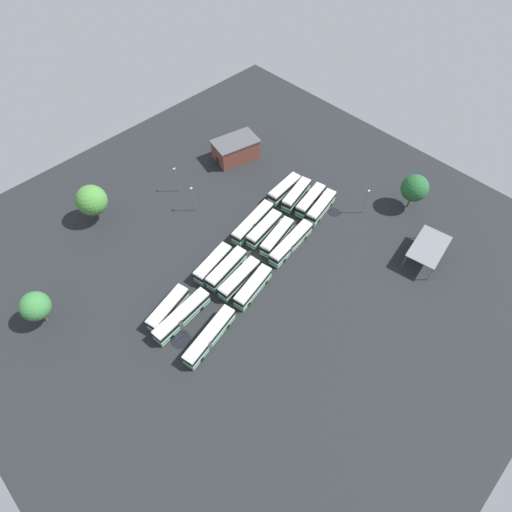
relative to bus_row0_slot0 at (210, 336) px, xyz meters
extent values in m
plane|color=black|center=(20.28, 8.90, -1.86)|extent=(120.44, 120.44, 0.00)
cube|color=silver|center=(0.05, 0.01, -0.02)|extent=(13.71, 5.20, 3.08)
cube|color=beige|center=(0.05, 0.01, 1.59)|extent=(13.14, 4.89, 0.14)
cube|color=black|center=(0.05, 0.01, 0.47)|extent=(13.78, 5.25, 0.98)
cube|color=#2D8C4C|center=(0.05, 0.01, -0.88)|extent=(13.78, 5.25, 0.62)
cube|color=black|center=(6.66, 1.38, 0.57)|extent=(0.48, 2.03, 1.13)
cube|color=#47474C|center=(-1.40, -0.29, -0.02)|extent=(1.40, 2.69, 2.95)
cylinder|color=black|center=(3.91, 1.99, -1.36)|extent=(1.04, 0.50, 1.00)
cylinder|color=black|center=(4.38, -0.27, -1.36)|extent=(1.04, 0.50, 1.00)
cylinder|color=black|center=(-4.27, 0.29, -1.36)|extent=(1.04, 0.50, 1.00)
cylinder|color=black|center=(-3.80, -1.97, -1.36)|extent=(1.04, 0.50, 1.00)
cube|color=silver|center=(-0.96, 7.30, -0.02)|extent=(13.66, 3.78, 3.08)
cube|color=beige|center=(-0.96, 7.30, 1.59)|extent=(13.10, 3.53, 0.14)
cube|color=black|center=(-0.96, 7.30, 0.47)|extent=(13.73, 3.82, 0.98)
cube|color=#2D8C4C|center=(-0.96, 7.30, -0.88)|extent=(13.73, 3.82, 0.62)
cube|color=black|center=(5.77, 7.94, 0.57)|extent=(0.26, 2.06, 1.13)
cube|color=#47474C|center=(-2.43, 7.16, -0.02)|extent=(1.14, 2.63, 2.95)
cylinder|color=black|center=(3.09, 8.84, -1.36)|extent=(1.02, 0.39, 1.00)
cylinder|color=black|center=(3.31, 6.54, -1.36)|extent=(1.02, 0.39, 1.00)
cylinder|color=black|center=(-5.23, 8.05, -1.36)|extent=(1.02, 0.39, 1.00)
cylinder|color=black|center=(-5.01, 5.75, -1.36)|extent=(1.02, 0.39, 1.00)
cube|color=silver|center=(-1.90, 10.63, -0.02)|extent=(10.79, 4.87, 3.08)
cube|color=beige|center=(-1.90, 10.63, 1.59)|extent=(10.33, 4.58, 0.14)
cube|color=black|center=(-1.90, 10.63, 0.47)|extent=(10.85, 4.92, 0.98)
cube|color=#2D8C4C|center=(-1.90, 10.63, -0.88)|extent=(10.85, 4.92, 0.62)
cube|color=black|center=(3.22, 11.85, 0.57)|extent=(0.54, 2.02, 1.13)
cylinder|color=black|center=(1.00, 12.51, -1.36)|extent=(1.04, 0.52, 1.00)
cylinder|color=black|center=(1.54, 10.26, -1.36)|extent=(1.04, 0.52, 1.00)
cylinder|color=black|center=(-5.33, 11.00, -1.36)|extent=(1.04, 0.52, 1.00)
cylinder|color=black|center=(-4.79, 8.75, -1.36)|extent=(1.04, 0.52, 1.00)
cube|color=silver|center=(13.99, 2.25, -0.02)|extent=(10.86, 4.52, 3.08)
cube|color=beige|center=(13.99, 2.25, 1.59)|extent=(10.40, 4.24, 0.14)
cube|color=black|center=(13.99, 2.25, 0.47)|extent=(10.91, 4.56, 0.98)
cube|color=#2D8C4C|center=(13.99, 2.25, -0.88)|extent=(10.91, 4.56, 0.62)
cube|color=black|center=(19.19, 3.28, 0.57)|extent=(0.46, 2.03, 1.13)
cylinder|color=black|center=(16.98, 4.02, -1.36)|extent=(1.04, 0.49, 1.00)
cylinder|color=black|center=(17.43, 1.75, -1.36)|extent=(1.04, 0.49, 1.00)
cylinder|color=black|center=(10.55, 2.75, -1.36)|extent=(1.04, 0.49, 1.00)
cylinder|color=black|center=(11.00, 0.48, -1.36)|extent=(1.04, 0.49, 1.00)
cube|color=silver|center=(13.39, 5.83, -0.02)|extent=(11.24, 3.84, 3.08)
cube|color=beige|center=(13.39, 5.83, 1.59)|extent=(10.78, 3.59, 0.14)
cube|color=black|center=(13.39, 5.83, 0.47)|extent=(11.30, 3.88, 0.98)
cube|color=#2D8C4C|center=(13.39, 5.83, -0.88)|extent=(11.30, 3.88, 0.62)
cube|color=black|center=(18.87, 6.51, 0.57)|extent=(0.31, 2.05, 1.13)
cylinder|color=black|center=(16.64, 7.40, -1.36)|extent=(1.03, 0.42, 1.00)
cylinder|color=black|center=(16.92, 5.10, -1.36)|extent=(1.03, 0.42, 1.00)
cylinder|color=black|center=(9.86, 6.56, -1.36)|extent=(1.03, 0.42, 1.00)
cylinder|color=black|center=(10.14, 4.27, -1.36)|extent=(1.03, 0.42, 1.00)
cube|color=silver|center=(13.24, 9.71, -0.02)|extent=(11.38, 4.25, 3.08)
cube|color=beige|center=(13.24, 9.71, 1.59)|extent=(10.90, 3.98, 0.14)
cube|color=black|center=(13.24, 9.71, 0.47)|extent=(11.44, 4.29, 0.98)
cube|color=#2D8C4C|center=(13.24, 9.71, -0.88)|extent=(11.44, 4.29, 0.62)
cube|color=black|center=(18.74, 10.59, 0.57)|extent=(0.39, 2.04, 1.13)
cylinder|color=black|center=(16.46, 11.40, -1.36)|extent=(1.03, 0.46, 1.00)
cylinder|color=black|center=(16.82, 9.12, -1.36)|extent=(1.03, 0.46, 1.00)
cylinder|color=black|center=(9.65, 10.30, -1.36)|extent=(1.03, 0.46, 1.00)
cylinder|color=black|center=(10.02, 8.02, -1.36)|extent=(1.03, 0.46, 1.00)
cube|color=silver|center=(12.05, 12.78, -0.02)|extent=(10.72, 4.43, 3.08)
cube|color=beige|center=(12.05, 12.78, 1.59)|extent=(10.27, 4.16, 0.14)
cube|color=black|center=(12.05, 12.78, 0.47)|extent=(10.78, 4.48, 0.98)
cube|color=#2D8C4C|center=(12.05, 12.78, -0.88)|extent=(10.78, 4.48, 0.62)
cube|color=black|center=(17.18, 13.76, 0.57)|extent=(0.45, 2.03, 1.13)
cylinder|color=black|center=(15.01, 14.52, -1.36)|extent=(1.04, 0.48, 1.00)
cylinder|color=black|center=(15.44, 12.25, -1.36)|extent=(1.04, 0.48, 1.00)
cylinder|color=black|center=(8.66, 13.30, -1.36)|extent=(1.04, 0.48, 1.00)
cylinder|color=black|center=(9.09, 11.03, -1.36)|extent=(1.04, 0.48, 1.00)
cube|color=silver|center=(28.51, 4.71, -0.02)|extent=(13.69, 4.16, 3.08)
cube|color=beige|center=(28.51, 4.71, 1.59)|extent=(13.13, 3.90, 0.14)
cube|color=black|center=(28.51, 4.71, 0.47)|extent=(13.76, 4.21, 0.98)
cube|color=#2D8C4C|center=(28.51, 4.71, -0.88)|extent=(13.76, 4.21, 0.62)
cube|color=black|center=(35.21, 5.54, 0.57)|extent=(0.31, 2.05, 1.13)
cube|color=#47474C|center=(27.03, 4.52, -0.02)|extent=(1.21, 2.65, 2.95)
cylinder|color=black|center=(32.51, 6.37, -1.36)|extent=(1.03, 0.42, 1.00)
cylinder|color=black|center=(32.80, 4.08, -1.36)|extent=(1.03, 0.42, 1.00)
cylinder|color=black|center=(24.22, 5.33, -1.36)|extent=(1.03, 0.42, 1.00)
cylinder|color=black|center=(24.50, 3.04, -1.36)|extent=(1.03, 0.42, 1.00)
cube|color=silver|center=(27.56, 8.21, -0.02)|extent=(11.05, 4.69, 3.08)
cube|color=beige|center=(27.56, 8.21, 1.59)|extent=(10.58, 4.41, 0.14)
cube|color=black|center=(27.56, 8.21, 0.47)|extent=(11.11, 4.74, 0.98)
cube|color=#2D8C4C|center=(27.56, 8.21, -0.88)|extent=(11.11, 4.74, 0.62)
cube|color=black|center=(32.84, 9.33, 0.57)|extent=(0.49, 2.03, 1.13)
cylinder|color=black|center=(30.58, 10.03, -1.36)|extent=(1.04, 0.50, 1.00)
cylinder|color=black|center=(31.06, 7.77, -1.36)|extent=(1.04, 0.50, 1.00)
cylinder|color=black|center=(24.06, 8.64, -1.36)|extent=(1.04, 0.50, 1.00)
cylinder|color=black|center=(24.54, 6.38, -1.36)|extent=(1.04, 0.50, 1.00)
cube|color=silver|center=(27.18, 11.99, -0.02)|extent=(11.01, 4.15, 3.08)
cube|color=beige|center=(27.18, 11.99, 1.59)|extent=(10.56, 3.88, 0.14)
cube|color=black|center=(27.18, 11.99, 0.47)|extent=(11.07, 4.19, 0.98)
cube|color=#2D8C4C|center=(27.18, 11.99, -0.88)|extent=(11.07, 4.19, 0.62)
cube|color=black|center=(32.50, 12.83, 0.57)|extent=(0.38, 2.04, 1.13)
cylinder|color=black|center=(30.30, 13.65, -1.36)|extent=(1.03, 0.45, 1.00)
cylinder|color=black|center=(30.65, 11.37, -1.36)|extent=(1.03, 0.45, 1.00)
cylinder|color=black|center=(23.71, 12.62, -1.36)|extent=(1.03, 0.45, 1.00)
cylinder|color=black|center=(24.07, 10.34, -1.36)|extent=(1.03, 0.45, 1.00)
cube|color=silver|center=(26.70, 15.27, -0.02)|extent=(13.71, 4.83, 3.08)
cube|color=beige|center=(26.70, 15.27, 1.59)|extent=(13.14, 4.54, 0.14)
cube|color=black|center=(26.70, 15.27, 0.47)|extent=(13.78, 4.88, 0.98)
cube|color=#2D8C4C|center=(26.70, 15.27, -0.88)|extent=(13.78, 4.88, 0.62)
cube|color=black|center=(33.35, 16.45, 0.57)|extent=(0.42, 2.04, 1.13)
cube|color=#47474C|center=(25.24, 15.01, -0.02)|extent=(1.33, 2.68, 2.95)
cylinder|color=black|center=(30.61, 17.14, -1.36)|extent=(1.04, 0.47, 1.00)
cylinder|color=black|center=(31.02, 14.87, -1.36)|extent=(1.04, 0.47, 1.00)
cylinder|color=black|center=(22.39, 15.68, -1.36)|extent=(1.04, 0.47, 1.00)
cylinder|color=black|center=(22.79, 13.41, -1.36)|extent=(1.04, 0.47, 1.00)
cube|color=silver|center=(42.09, 7.20, -0.02)|extent=(10.88, 4.61, 3.08)
cube|color=beige|center=(42.09, 7.20, 1.59)|extent=(10.42, 4.32, 0.14)
cube|color=black|center=(42.09, 7.20, 0.47)|extent=(10.94, 4.65, 0.98)
cube|color=#2D8C4C|center=(42.09, 7.20, -0.88)|extent=(10.94, 4.65, 0.62)
cube|color=black|center=(47.29, 8.28, 0.57)|extent=(0.48, 2.03, 1.13)
cylinder|color=black|center=(45.07, 9.00, -1.36)|extent=(1.04, 0.50, 1.00)
cylinder|color=black|center=(45.54, 6.73, -1.36)|extent=(1.04, 0.50, 1.00)
cylinder|color=black|center=(38.65, 7.66, -1.36)|extent=(1.04, 0.50, 1.00)
cylinder|color=black|center=(39.11, 5.40, -1.36)|extent=(1.04, 0.50, 1.00)
cube|color=silver|center=(41.97, 10.54, -0.02)|extent=(10.76, 4.54, 3.08)
cube|color=beige|center=(41.97, 10.54, 1.59)|extent=(10.31, 4.26, 0.14)
cube|color=black|center=(41.97, 10.54, 0.47)|extent=(10.82, 4.58, 0.98)
cube|color=#2D8C4C|center=(41.97, 10.54, -0.88)|extent=(10.82, 4.58, 0.62)
cube|color=black|center=(47.12, 11.58, 0.57)|extent=(0.47, 2.03, 1.13)
cylinder|color=black|center=(44.93, 12.31, -1.36)|extent=(1.04, 0.49, 1.00)
cylinder|color=black|center=(45.38, 10.05, -1.36)|extent=(1.04, 0.49, 1.00)
cylinder|color=black|center=(38.56, 11.03, -1.36)|extent=(1.04, 0.49, 1.00)
cylinder|color=black|center=(39.02, 8.76, -1.36)|extent=(1.04, 0.49, 1.00)
cube|color=silver|center=(40.99, 14.32, -0.02)|extent=(10.81, 4.83, 3.08)
cube|color=beige|center=(40.99, 14.32, 1.59)|extent=(10.36, 4.54, 0.14)
cube|color=black|center=(40.99, 14.32, 0.47)|extent=(10.87, 4.88, 0.98)
cube|color=#2D8C4C|center=(40.99, 14.32, -0.88)|extent=(10.87, 4.88, 0.62)
cube|color=black|center=(46.12, 15.52, 0.57)|extent=(0.53, 2.02, 1.13)
cylinder|color=black|center=(43.90, 16.19, -1.36)|extent=(1.04, 0.52, 1.00)
cylinder|color=black|center=(44.42, 13.94, -1.36)|extent=(1.04, 0.52, 1.00)
cylinder|color=black|center=(37.55, 14.71, -1.36)|extent=(1.04, 0.52, 1.00)
cylinder|color=black|center=(38.08, 12.46, -1.36)|extent=(1.04, 0.52, 1.00)
cube|color=silver|center=(40.38, 17.82, -0.02)|extent=(10.54, 3.54, 3.08)
cube|color=beige|center=(40.38, 17.82, 1.59)|extent=(10.11, 3.30, 0.14)
cube|color=black|center=(40.38, 17.82, 0.47)|extent=(10.60, 3.59, 0.98)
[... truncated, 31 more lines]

